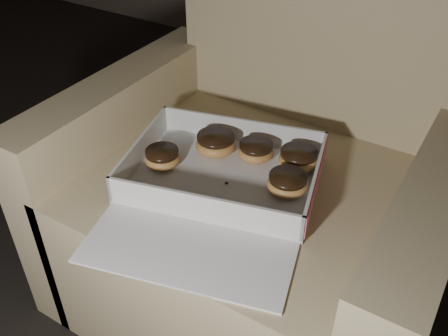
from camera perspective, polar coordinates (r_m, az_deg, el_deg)
armchair at (r=1.13m, az=4.17°, el=-3.74°), size 0.80×0.68×0.84m
bakery_box at (r=0.97m, az=-0.51°, el=-2.06°), size 0.46×0.51×0.06m
donut_a at (r=1.02m, az=8.51°, el=1.08°), size 0.08×0.08×0.04m
donut_b at (r=1.04m, az=3.67°, el=2.01°), size 0.08×0.08×0.04m
donut_c at (r=1.03m, az=-7.05°, el=1.23°), size 0.07×0.07×0.04m
donut_d at (r=0.96m, az=7.27°, el=-1.73°), size 0.08×0.08×0.04m
donut_e at (r=1.06m, az=-0.94°, el=2.85°), size 0.09×0.09×0.04m
crumb_a at (r=0.93m, az=0.66°, el=-4.35°), size 0.01×0.01×0.00m
crumb_b at (r=0.92m, az=-3.95°, el=-4.75°), size 0.01×0.01×0.00m
crumb_c at (r=0.98m, az=0.29°, el=-1.71°), size 0.01×0.01×0.00m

